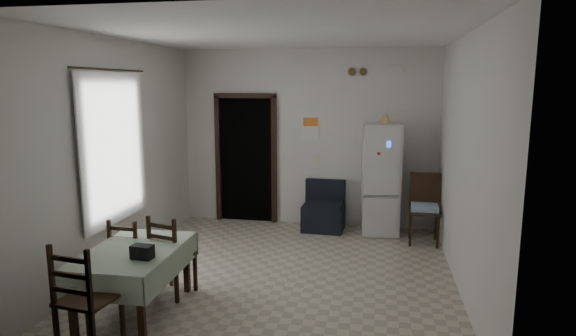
# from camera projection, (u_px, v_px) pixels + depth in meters

# --- Properties ---
(ground) EXTENTS (4.50, 4.50, 0.00)m
(ground) POSITION_uv_depth(u_px,v_px,m) (281.00, 273.00, 5.99)
(ground) COLOR #BFB19C
(ground) RESTS_ON ground
(ceiling) EXTENTS (4.20, 4.50, 0.02)m
(ceiling) POSITION_uv_depth(u_px,v_px,m) (280.00, 33.00, 5.49)
(ceiling) COLOR white
(ceiling) RESTS_ON ground
(wall_back) EXTENTS (4.20, 0.02, 2.90)m
(wall_back) POSITION_uv_depth(u_px,v_px,m) (308.00, 138.00, 7.92)
(wall_back) COLOR silver
(wall_back) RESTS_ON ground
(wall_front) EXTENTS (4.20, 0.02, 2.90)m
(wall_front) POSITION_uv_depth(u_px,v_px,m) (219.00, 204.00, 3.57)
(wall_front) COLOR silver
(wall_front) RESTS_ON ground
(wall_left) EXTENTS (0.02, 4.50, 2.90)m
(wall_left) POSITION_uv_depth(u_px,v_px,m) (119.00, 154.00, 6.13)
(wall_left) COLOR silver
(wall_left) RESTS_ON ground
(wall_right) EXTENTS (0.02, 4.50, 2.90)m
(wall_right) POSITION_uv_depth(u_px,v_px,m) (464.00, 164.00, 5.36)
(wall_right) COLOR silver
(wall_right) RESTS_ON ground
(doorway) EXTENTS (1.06, 0.52, 2.22)m
(doorway) POSITION_uv_depth(u_px,v_px,m) (250.00, 158.00, 8.38)
(doorway) COLOR black
(doorway) RESTS_ON ground
(window_recess) EXTENTS (0.10, 1.20, 1.60)m
(window_recess) POSITION_uv_depth(u_px,v_px,m) (106.00, 148.00, 5.93)
(window_recess) COLOR silver
(window_recess) RESTS_ON ground
(curtain) EXTENTS (0.02, 1.45, 1.85)m
(curtain) POSITION_uv_depth(u_px,v_px,m) (115.00, 148.00, 5.91)
(curtain) COLOR white
(curtain) RESTS_ON ground
(curtain_rod) EXTENTS (0.02, 1.60, 0.02)m
(curtain_rod) POSITION_uv_depth(u_px,v_px,m) (110.00, 70.00, 5.74)
(curtain_rod) COLOR black
(curtain_rod) RESTS_ON ground
(calendar) EXTENTS (0.28, 0.02, 0.40)m
(calendar) POSITION_uv_depth(u_px,v_px,m) (311.00, 128.00, 7.87)
(calendar) COLOR white
(calendar) RESTS_ON ground
(calendar_image) EXTENTS (0.24, 0.01, 0.14)m
(calendar_image) POSITION_uv_depth(u_px,v_px,m) (311.00, 122.00, 7.85)
(calendar_image) COLOR orange
(calendar_image) RESTS_ON ground
(light_switch) EXTENTS (0.08, 0.02, 0.12)m
(light_switch) POSITION_uv_depth(u_px,v_px,m) (316.00, 159.00, 7.94)
(light_switch) COLOR beige
(light_switch) RESTS_ON ground
(vent_left) EXTENTS (0.12, 0.03, 0.12)m
(vent_left) POSITION_uv_depth(u_px,v_px,m) (352.00, 72.00, 7.60)
(vent_left) COLOR brown
(vent_left) RESTS_ON ground
(vent_right) EXTENTS (0.12, 0.03, 0.12)m
(vent_right) POSITION_uv_depth(u_px,v_px,m) (363.00, 72.00, 7.56)
(vent_right) COLOR brown
(vent_right) RESTS_ON ground
(emergency_light) EXTENTS (0.25, 0.07, 0.09)m
(emergency_light) POSITION_uv_depth(u_px,v_px,m) (394.00, 70.00, 7.45)
(emergency_light) COLOR white
(emergency_light) RESTS_ON ground
(fridge) EXTENTS (0.61, 0.61, 1.74)m
(fridge) POSITION_uv_depth(u_px,v_px,m) (381.00, 179.00, 7.49)
(fridge) COLOR silver
(fridge) RESTS_ON ground
(tan_cone) EXTENTS (0.23, 0.23, 0.17)m
(tan_cone) POSITION_uv_depth(u_px,v_px,m) (386.00, 118.00, 7.36)
(tan_cone) COLOR tan
(tan_cone) RESTS_ON fridge
(navy_seat) EXTENTS (0.67, 0.65, 0.78)m
(navy_seat) POSITION_uv_depth(u_px,v_px,m) (324.00, 206.00, 7.74)
(navy_seat) COLOR black
(navy_seat) RESTS_ON ground
(corner_chair) EXTENTS (0.46, 0.46, 1.03)m
(corner_chair) POSITION_uv_depth(u_px,v_px,m) (424.00, 209.00, 7.06)
(corner_chair) COLOR black
(corner_chair) RESTS_ON ground
(dining_table) EXTENTS (0.90, 1.33, 0.68)m
(dining_table) POSITION_uv_depth(u_px,v_px,m) (135.00, 281.00, 4.92)
(dining_table) COLOR #9AAB92
(dining_table) RESTS_ON ground
(black_bag) EXTENTS (0.21, 0.14, 0.13)m
(black_bag) POSITION_uv_depth(u_px,v_px,m) (142.00, 252.00, 4.59)
(black_bag) COLOR black
(black_bag) RESTS_ON dining_table
(dining_chair_far_left) EXTENTS (0.39, 0.39, 0.86)m
(dining_chair_far_left) POSITION_uv_depth(u_px,v_px,m) (131.00, 254.00, 5.45)
(dining_chair_far_left) COLOR black
(dining_chair_far_left) RESTS_ON ground
(dining_chair_far_right) EXTENTS (0.48, 0.48, 0.93)m
(dining_chair_far_right) POSITION_uv_depth(u_px,v_px,m) (173.00, 254.00, 5.33)
(dining_chair_far_right) COLOR black
(dining_chair_far_right) RESTS_ON ground
(dining_chair_near_head) EXTENTS (0.49, 0.49, 1.03)m
(dining_chair_near_head) POSITION_uv_depth(u_px,v_px,m) (88.00, 297.00, 4.15)
(dining_chair_near_head) COLOR black
(dining_chair_near_head) RESTS_ON ground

